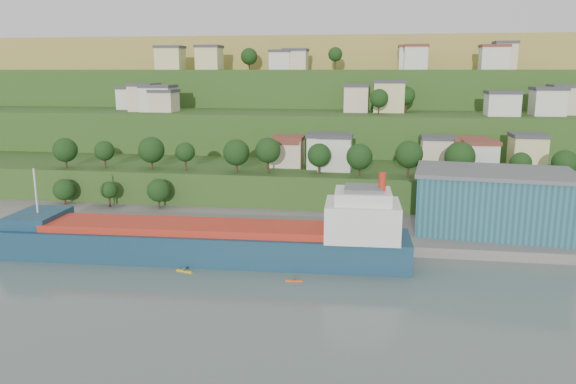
% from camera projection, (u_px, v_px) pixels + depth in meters
% --- Properties ---
extents(ground, '(500.00, 500.00, 0.00)m').
position_uv_depth(ground, '(286.00, 279.00, 95.18)').
color(ground, '#4D5D58').
rests_on(ground, ground).
extents(quay, '(220.00, 26.00, 4.00)m').
position_uv_depth(quay, '(400.00, 237.00, 119.14)').
color(quay, slate).
rests_on(quay, ground).
extents(pebble_beach, '(40.00, 18.00, 2.40)m').
position_uv_depth(pebble_beach, '(58.00, 230.00, 124.85)').
color(pebble_beach, slate).
rests_on(pebble_beach, ground).
extents(hillside, '(360.00, 210.06, 96.00)m').
position_uv_depth(hillside, '(345.00, 148.00, 258.01)').
color(hillside, '#284719').
rests_on(hillside, ground).
extents(cargo_ship_near, '(76.25, 14.90, 19.49)m').
position_uv_depth(cargo_ship_near, '(217.00, 243.00, 104.74)').
color(cargo_ship_near, '#13324A').
rests_on(cargo_ship_near, ground).
extents(warehouse, '(32.89, 22.27, 12.80)m').
position_uv_depth(warehouse, '(493.00, 201.00, 115.41)').
color(warehouse, '#1C4756').
rests_on(warehouse, quay).
extents(caravan, '(6.53, 4.70, 2.81)m').
position_uv_depth(caravan, '(61.00, 221.00, 122.36)').
color(caravan, white).
rests_on(caravan, pebble_beach).
extents(dinghy, '(4.80, 2.40, 0.92)m').
position_uv_depth(dinghy, '(95.00, 231.00, 118.03)').
color(dinghy, silver).
rests_on(dinghy, pebble_beach).
extents(kayak_orange, '(2.87, 0.72, 0.71)m').
position_uv_depth(kayak_orange, '(294.00, 280.00, 94.09)').
color(kayak_orange, '#F55A15').
rests_on(kayak_orange, ground).
extents(kayak_yellow, '(3.24, 1.44, 0.80)m').
position_uv_depth(kayak_yellow, '(184.00, 271.00, 98.54)').
color(kayak_yellow, yellow).
rests_on(kayak_yellow, ground).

